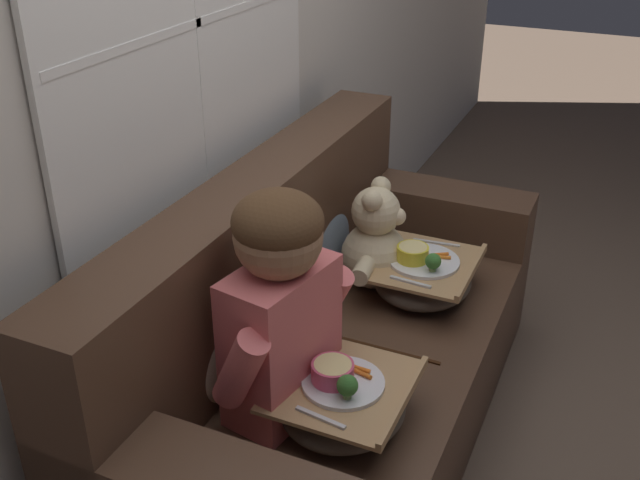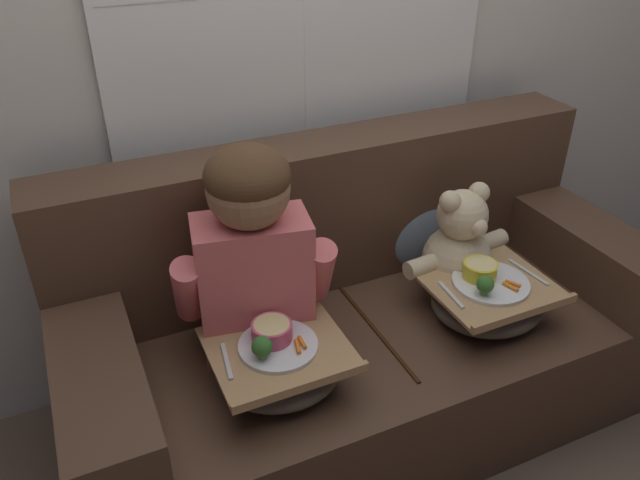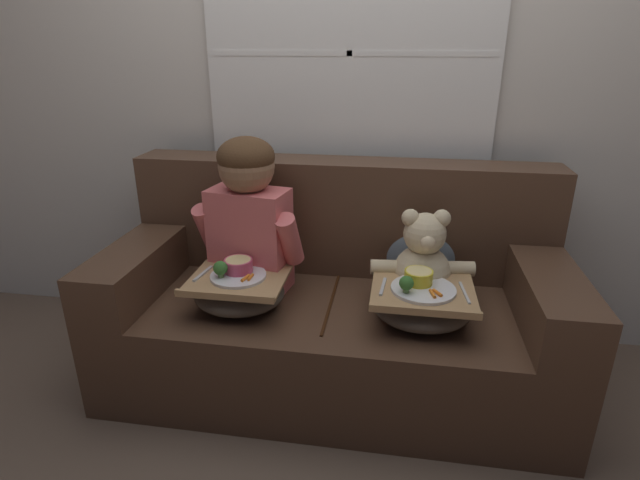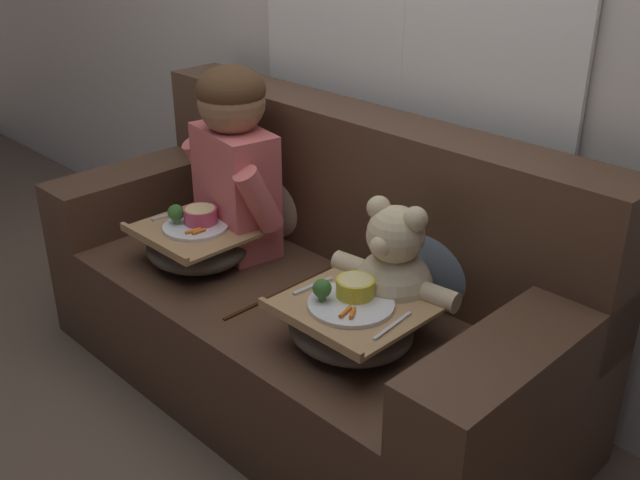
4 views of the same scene
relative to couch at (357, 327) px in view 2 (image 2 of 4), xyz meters
name	(u,v)px [view 2 (image 2 of 4)]	position (x,y,z in m)	size (l,w,h in m)	color
ground_plane	(363,411)	(0.00, -0.07, -0.34)	(14.00, 14.00, 0.00)	brown
wall_back_with_window	(301,6)	(0.00, 0.45, 0.97)	(8.00, 0.08, 2.60)	beige
couch	(357,327)	(0.00, 0.00, 0.00)	(1.89, 0.84, 0.93)	#4C3323
throw_pillow_behind_child	(235,267)	(-0.36, 0.17, 0.24)	(0.36, 0.17, 0.37)	#C1B293
throw_pillow_behind_teddy	(427,221)	(0.36, 0.17, 0.24)	(0.37, 0.18, 0.38)	slate
child_figure	(252,245)	(-0.36, -0.03, 0.44)	(0.49, 0.26, 0.66)	#DB6666
teddy_bear	(459,248)	(0.36, -0.03, 0.24)	(0.43, 0.30, 0.39)	beige
lap_tray_child	(279,363)	(-0.36, -0.21, 0.15)	(0.38, 0.35, 0.21)	#473D33
lap_tray_teddy	(487,299)	(0.36, -0.21, 0.15)	(0.39, 0.35, 0.21)	#473D33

